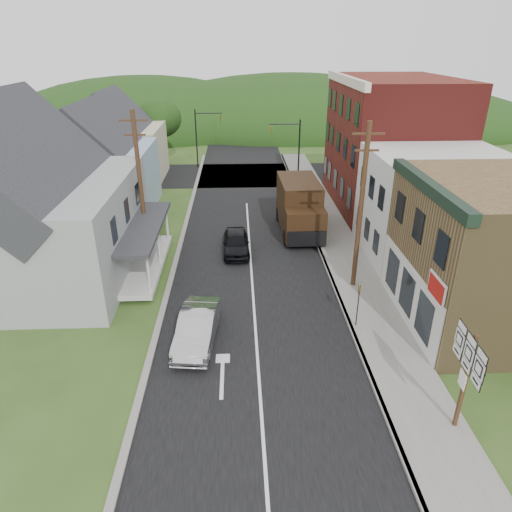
{
  "coord_description": "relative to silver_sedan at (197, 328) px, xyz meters",
  "views": [
    {
      "loc": [
        -0.72,
        -18.53,
        12.49
      ],
      "look_at": [
        0.17,
        3.07,
        2.2
      ],
      "focal_mm": 32.0,
      "sensor_mm": 36.0,
      "label": 1
    }
  ],
  "objects": [
    {
      "name": "ground",
      "position": [
        2.65,
        1.31,
        -0.75
      ],
      "size": [
        120.0,
        120.0,
        0.0
      ],
      "primitive_type": "plane",
      "color": "#2D4719",
      "rests_on": "ground"
    },
    {
      "name": "road",
      "position": [
        2.65,
        11.31,
        -0.75
      ],
      "size": [
        9.0,
        90.0,
        0.02
      ],
      "primitive_type": "cube",
      "color": "black",
      "rests_on": "ground"
    },
    {
      "name": "curb_left",
      "position": [
        -2.0,
        9.31,
        -0.69
      ],
      "size": [
        0.3,
        55.0,
        0.12
      ],
      "primitive_type": "cube",
      "color": "slate",
      "rests_on": "ground"
    },
    {
      "name": "silver_sedan",
      "position": [
        0.0,
        0.0,
        0.0
      ],
      "size": [
        2.05,
        4.69,
        1.5
      ],
      "primitive_type": "imported",
      "rotation": [
        0.0,
        0.0,
        -0.1
      ],
      "color": "#ADADB2",
      "rests_on": "ground"
    },
    {
      "name": "storefront_tan",
      "position": [
        13.95,
        1.31,
        2.75
      ],
      "size": [
        8.0,
        8.0,
        7.0
      ],
      "primitive_type": "cube",
      "color": "brown",
      "rests_on": "ground"
    },
    {
      "name": "forested_ridge",
      "position": [
        2.65,
        56.31,
        -0.75
      ],
      "size": [
        90.0,
        30.0,
        16.0
      ],
      "primitive_type": "ellipsoid",
      "color": "black",
      "rests_on": "ground"
    },
    {
      "name": "house_gray",
      "position": [
        -9.35,
        7.31,
        3.48
      ],
      "size": [
        10.2,
        12.24,
        8.35
      ],
      "color": "gray",
      "rests_on": "ground"
    },
    {
      "name": "storefront_red",
      "position": [
        13.95,
        18.31,
        4.25
      ],
      "size": [
        8.0,
        12.0,
        10.0
      ],
      "primitive_type": "cube",
      "color": "maroon",
      "rests_on": "ground"
    },
    {
      "name": "traffic_signal_left",
      "position": [
        -1.65,
        31.81,
        3.01
      ],
      "size": [
        2.87,
        0.2,
        6.0
      ],
      "color": "black",
      "rests_on": "ground"
    },
    {
      "name": "utility_pole_right",
      "position": [
        8.25,
        4.81,
        3.91
      ],
      "size": [
        1.6,
        0.26,
        9.0
      ],
      "color": "#472D19",
      "rests_on": "ground"
    },
    {
      "name": "warning_sign",
      "position": [
        7.43,
        0.82,
        0.88
      ],
      "size": [
        0.17,
        0.63,
        2.31
      ],
      "rotation": [
        0.0,
        0.0,
        -0.22
      ],
      "color": "black",
      "rests_on": "sidewalk_right"
    },
    {
      "name": "storefront_white",
      "position": [
        13.95,
        8.81,
        2.5
      ],
      "size": [
        8.0,
        7.0,
        6.5
      ],
      "primitive_type": "cube",
      "color": "silver",
      "rests_on": "ground"
    },
    {
      "name": "house_cream",
      "position": [
        -8.85,
        27.31,
        2.94
      ],
      "size": [
        7.14,
        8.16,
        7.28
      ],
      "color": "#C0BA94",
      "rests_on": "ground"
    },
    {
      "name": "sidewalk_right",
      "position": [
        8.55,
        9.31,
        -0.67
      ],
      "size": [
        2.8,
        55.0,
        0.15
      ],
      "primitive_type": "cube",
      "color": "slate",
      "rests_on": "ground"
    },
    {
      "name": "utility_pole_left",
      "position": [
        -3.85,
        9.31,
        3.91
      ],
      "size": [
        1.6,
        0.26,
        9.0
      ],
      "color": "#472D19",
      "rests_on": "ground"
    },
    {
      "name": "dark_sedan",
      "position": [
        1.76,
        9.58,
        -0.05
      ],
      "size": [
        1.75,
        4.14,
        1.4
      ],
      "primitive_type": "imported",
      "rotation": [
        0.0,
        0.0,
        0.03
      ],
      "color": "black",
      "rests_on": "ground"
    },
    {
      "name": "tree_left_c",
      "position": [
        -16.35,
        21.31,
        5.19
      ],
      "size": [
        5.8,
        5.8,
        8.41
      ],
      "color": "#382616",
      "rests_on": "ground"
    },
    {
      "name": "house_blue",
      "position": [
        -8.35,
        18.31,
        2.94
      ],
      "size": [
        7.14,
        8.16,
        7.28
      ],
      "color": "#8AACBD",
      "rests_on": "ground"
    },
    {
      "name": "cross_road",
      "position": [
        2.65,
        28.31,
        -0.75
      ],
      "size": [
        60.0,
        9.0,
        0.02
      ],
      "primitive_type": "cube",
      "color": "black",
      "rests_on": "ground"
    },
    {
      "name": "curb_right",
      "position": [
        7.2,
        9.31,
        -0.67
      ],
      "size": [
        0.2,
        55.0,
        0.15
      ],
      "primitive_type": "cube",
      "color": "slate",
      "rests_on": "ground"
    },
    {
      "name": "route_sign_cluster",
      "position": [
        9.4,
        -5.51,
        1.88
      ],
      "size": [
        0.25,
        2.19,
        3.83
      ],
      "rotation": [
        0.0,
        0.0,
        -0.06
      ],
      "color": "#472D19",
      "rests_on": "sidewalk_right"
    },
    {
      "name": "tree_left_d",
      "position": [
        -6.35,
        33.31,
        4.13
      ],
      "size": [
        4.8,
        4.8,
        6.94
      ],
      "color": "#382616",
      "rests_on": "ground"
    },
    {
      "name": "traffic_signal_right",
      "position": [
        6.95,
        24.81,
        3.01
      ],
      "size": [
        2.87,
        0.2,
        6.0
      ],
      "color": "black",
      "rests_on": "ground"
    },
    {
      "name": "delivery_van",
      "position": [
        6.25,
        12.97,
        1.09
      ],
      "size": [
        2.84,
        6.57,
        3.64
      ],
      "rotation": [
        0.0,
        0.0,
        0.02
      ],
      "color": "black",
      "rests_on": "ground"
    }
  ]
}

